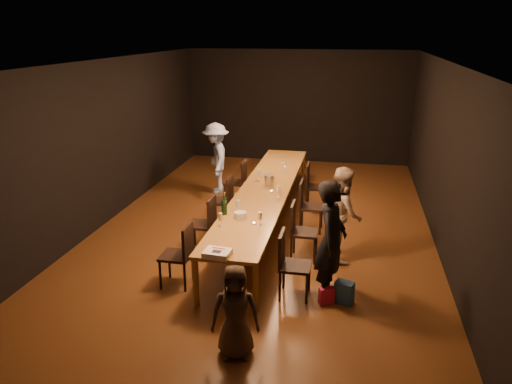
% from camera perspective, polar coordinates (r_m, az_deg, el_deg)
% --- Properties ---
extents(ground, '(10.00, 10.00, 0.00)m').
position_cam_1_polar(ground, '(9.31, 1.02, -3.99)').
color(ground, '#3E270F').
rests_on(ground, ground).
extents(room_shell, '(6.04, 10.04, 3.02)m').
position_cam_1_polar(room_shell, '(8.74, 1.09, 8.72)').
color(room_shell, black).
rests_on(room_shell, ground).
extents(table, '(0.90, 6.00, 0.75)m').
position_cam_1_polar(table, '(9.07, 1.04, 0.12)').
color(table, brown).
rests_on(table, ground).
extents(chair_right_0, '(0.42, 0.42, 0.93)m').
position_cam_1_polar(chair_right_0, '(6.84, 4.51, -8.35)').
color(chair_right_0, black).
rests_on(chair_right_0, ground).
extents(chair_right_1, '(0.42, 0.42, 0.93)m').
position_cam_1_polar(chair_right_1, '(7.93, 5.56, -4.53)').
color(chair_right_1, black).
rests_on(chair_right_1, ground).
extents(chair_right_2, '(0.42, 0.42, 0.93)m').
position_cam_1_polar(chair_right_2, '(9.05, 6.34, -1.63)').
color(chair_right_2, black).
rests_on(chair_right_2, ground).
extents(chair_right_3, '(0.42, 0.42, 0.93)m').
position_cam_1_polar(chair_right_3, '(10.18, 6.95, 0.62)').
color(chair_right_3, black).
rests_on(chair_right_3, ground).
extents(chair_left_0, '(0.42, 0.42, 0.93)m').
position_cam_1_polar(chair_left_0, '(7.21, -9.13, -7.10)').
color(chair_left_0, black).
rests_on(chair_left_0, ground).
extents(chair_left_1, '(0.42, 0.42, 0.93)m').
position_cam_1_polar(chair_left_1, '(8.25, -6.29, -3.63)').
color(chair_left_1, black).
rests_on(chair_left_1, ground).
extents(chair_left_2, '(0.42, 0.42, 0.93)m').
position_cam_1_polar(chair_left_2, '(9.33, -4.11, -0.95)').
color(chair_left_2, black).
rests_on(chair_left_2, ground).
extents(chair_left_3, '(0.42, 0.42, 0.93)m').
position_cam_1_polar(chair_left_3, '(10.43, -2.39, 1.17)').
color(chair_left_3, black).
rests_on(chair_left_3, ground).
extents(woman_birthday, '(0.47, 0.65, 1.67)m').
position_cam_1_polar(woman_birthday, '(6.72, 8.59, -5.55)').
color(woman_birthday, black).
rests_on(woman_birthday, ground).
extents(woman_tan, '(0.72, 0.84, 1.50)m').
position_cam_1_polar(woman_tan, '(7.97, 9.87, -2.41)').
color(woman_tan, beige).
rests_on(woman_tan, ground).
extents(man_blue, '(0.90, 1.15, 1.57)m').
position_cam_1_polar(man_blue, '(11.08, -4.59, 3.87)').
color(man_blue, '#96B0E9').
rests_on(man_blue, ground).
extents(child, '(0.60, 0.45, 1.10)m').
position_cam_1_polar(child, '(5.65, -2.38, -13.53)').
color(child, '#443426').
rests_on(child, ground).
extents(gift_bag_red, '(0.22, 0.18, 0.23)m').
position_cam_1_polar(gift_bag_red, '(6.88, 8.07, -11.65)').
color(gift_bag_red, '#D31F53').
rests_on(gift_bag_red, ground).
extents(gift_bag_blue, '(0.28, 0.23, 0.30)m').
position_cam_1_polar(gift_bag_blue, '(6.92, 10.04, -11.21)').
color(gift_bag_blue, '#275FAB').
rests_on(gift_bag_blue, ground).
extents(birthday_cake, '(0.36, 0.29, 0.08)m').
position_cam_1_polar(birthday_cake, '(6.43, -4.45, -7.00)').
color(birthday_cake, white).
rests_on(birthday_cake, table).
extents(plate_stack, '(0.20, 0.20, 0.11)m').
position_cam_1_polar(plate_stack, '(7.62, -1.80, -2.67)').
color(plate_stack, silver).
rests_on(plate_stack, table).
extents(champagne_bottle, '(0.10, 0.10, 0.36)m').
position_cam_1_polar(champagne_bottle, '(7.76, -3.64, -1.31)').
color(champagne_bottle, black).
rests_on(champagne_bottle, table).
extents(ice_bucket, '(0.18, 0.18, 0.19)m').
position_cam_1_polar(ice_bucket, '(9.22, 1.51, 1.36)').
color(ice_bucket, '#BCBBC1').
rests_on(ice_bucket, table).
extents(wineglass_0, '(0.06, 0.06, 0.21)m').
position_cam_1_polar(wineglass_0, '(7.32, -4.07, -3.19)').
color(wineglass_0, beige).
rests_on(wineglass_0, table).
extents(wineglass_1, '(0.06, 0.06, 0.21)m').
position_cam_1_polar(wineglass_1, '(7.34, 0.45, -3.07)').
color(wineglass_1, beige).
rests_on(wineglass_1, table).
extents(wineglass_2, '(0.06, 0.06, 0.21)m').
position_cam_1_polar(wineglass_2, '(7.85, -2.06, -1.64)').
color(wineglass_2, silver).
rests_on(wineglass_2, table).
extents(wineglass_3, '(0.06, 0.06, 0.21)m').
position_cam_1_polar(wineglass_3, '(8.57, 2.59, 0.07)').
color(wineglass_3, beige).
rests_on(wineglass_3, table).
extents(wineglass_4, '(0.06, 0.06, 0.21)m').
position_cam_1_polar(wineglass_4, '(9.53, 0.39, 1.97)').
color(wineglass_4, silver).
rests_on(wineglass_4, table).
extents(wineglass_5, '(0.06, 0.06, 0.21)m').
position_cam_1_polar(wineglass_5, '(10.04, 3.11, 2.80)').
color(wineglass_5, silver).
rests_on(wineglass_5, table).
extents(tealight_near, '(0.05, 0.05, 0.03)m').
position_cam_1_polar(tealight_near, '(7.40, -0.23, -3.64)').
color(tealight_near, '#B2B7B2').
rests_on(tealight_near, table).
extents(tealight_mid, '(0.05, 0.05, 0.03)m').
position_cam_1_polar(tealight_mid, '(8.83, 1.76, 0.04)').
color(tealight_mid, '#B2B7B2').
rests_on(tealight_mid, table).
extents(tealight_far, '(0.05, 0.05, 0.03)m').
position_cam_1_polar(tealight_far, '(10.40, 3.28, 2.84)').
color(tealight_far, '#B2B7B2').
rests_on(tealight_far, table).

